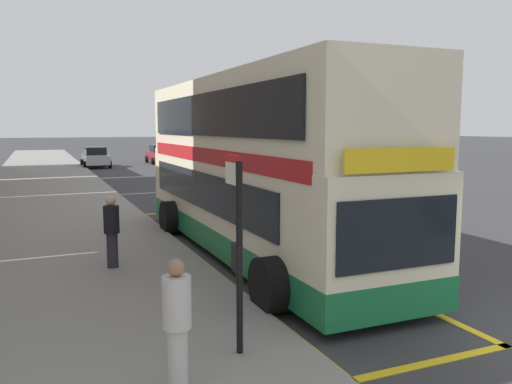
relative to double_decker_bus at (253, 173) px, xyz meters
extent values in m
plane|color=#333335|center=(2.46, 24.55, -2.07)|extent=(260.00, 260.00, 0.00)
cube|color=gray|center=(-4.54, 24.55, -2.00)|extent=(6.00, 76.00, 0.14)
cube|color=beige|center=(0.01, 0.01, -0.72)|extent=(2.50, 11.41, 2.30)
cube|color=beige|center=(0.01, 0.01, 1.38)|extent=(2.47, 11.18, 1.90)
cube|color=#196B3D|center=(0.01, 0.01, -1.57)|extent=(2.52, 11.43, 0.60)
cube|color=#B2191E|center=(0.01, 0.01, 0.45)|extent=(2.53, 10.50, 0.36)
cube|color=black|center=(-1.26, 0.41, -0.42)|extent=(0.04, 9.13, 0.90)
cube|color=black|center=(-1.26, 0.01, 1.43)|extent=(0.04, 10.04, 1.00)
cube|color=black|center=(0.01, -5.71, -0.47)|extent=(2.20, 0.04, 1.10)
cube|color=yellow|center=(0.01, -5.71, 0.65)|extent=(2.00, 0.04, 0.36)
cylinder|color=black|center=(-1.33, -4.10, -1.57)|extent=(0.56, 1.00, 1.00)
cylinder|color=black|center=(1.35, -4.10, -1.57)|extent=(0.56, 1.00, 1.00)
cylinder|color=black|center=(-1.33, 3.15, -1.57)|extent=(0.56, 1.00, 1.00)
cylinder|color=black|center=(1.35, 3.15, -1.57)|extent=(0.56, 1.00, 1.00)
cube|color=gold|center=(-1.46, 0.12, -2.06)|extent=(0.16, 13.77, 0.01)
cube|color=gold|center=(1.22, 0.12, -2.06)|extent=(0.16, 13.77, 0.01)
cube|color=gold|center=(-0.12, -6.69, -2.06)|extent=(2.85, 0.16, 0.01)
cube|color=gold|center=(-0.12, 6.92, -2.06)|extent=(2.85, 0.16, 0.01)
cylinder|color=black|center=(-2.55, -5.64, -0.61)|extent=(0.09, 0.09, 2.62)
cube|color=silver|center=(-2.55, -5.38, 0.52)|extent=(0.05, 0.42, 0.30)
cube|color=red|center=(-2.55, -5.38, 0.72)|extent=(0.05, 0.42, 0.10)
cube|color=black|center=(-2.55, -5.54, -0.63)|extent=(0.06, 0.28, 0.40)
cube|color=#B2B5BA|center=(-0.69, 30.83, -1.41)|extent=(1.76, 4.20, 0.72)
cube|color=black|center=(-0.69, 30.73, -0.75)|extent=(1.52, 1.90, 0.60)
cylinder|color=black|center=(-1.62, 32.13, -1.77)|extent=(0.22, 0.60, 0.60)
cylinder|color=black|center=(0.25, 32.13, -1.77)|extent=(0.22, 0.60, 0.60)
cylinder|color=black|center=(-1.62, 29.53, -1.77)|extent=(0.22, 0.60, 0.60)
cylinder|color=black|center=(0.25, 29.53, -1.77)|extent=(0.22, 0.60, 0.60)
cube|color=maroon|center=(5.07, 33.46, -1.41)|extent=(1.76, 4.20, 0.72)
cube|color=black|center=(5.07, 33.36, -0.75)|extent=(1.52, 1.90, 0.60)
cylinder|color=black|center=(4.13, 34.76, -1.77)|extent=(0.22, 0.60, 0.60)
cylinder|color=black|center=(6.00, 34.76, -1.77)|extent=(0.22, 0.60, 0.60)
cylinder|color=black|center=(4.13, 32.16, -1.77)|extent=(0.22, 0.60, 0.60)
cylinder|color=black|center=(6.00, 32.16, -1.77)|extent=(0.22, 0.60, 0.60)
cube|color=slate|center=(7.20, 13.80, -1.41)|extent=(1.76, 4.20, 0.72)
cube|color=black|center=(7.20, 13.70, -0.75)|extent=(1.52, 1.90, 0.60)
cylinder|color=black|center=(6.27, 15.10, -1.77)|extent=(0.22, 0.60, 0.60)
cylinder|color=black|center=(8.14, 15.10, -1.77)|extent=(0.22, 0.60, 0.60)
cylinder|color=black|center=(6.27, 12.50, -1.77)|extent=(0.22, 0.60, 0.60)
cylinder|color=black|center=(8.14, 12.50, -1.77)|extent=(0.22, 0.60, 0.60)
cylinder|color=#26262D|center=(-3.56, -0.50, -1.54)|extent=(0.24, 0.24, 0.76)
cylinder|color=black|center=(-3.56, -0.50, -0.86)|extent=(0.34, 0.34, 0.60)
sphere|color=tan|center=(-3.56, -0.50, -0.46)|extent=(0.20, 0.20, 0.20)
cylinder|color=#B7B2AD|center=(-3.59, -6.31, -1.54)|extent=(0.24, 0.24, 0.77)
cylinder|color=#B7B2AD|center=(-3.59, -6.31, -0.85)|extent=(0.34, 0.34, 0.61)
sphere|color=#8C664C|center=(-3.59, -6.31, -0.44)|extent=(0.21, 0.21, 0.21)
camera|label=1|loc=(-4.99, -11.93, 1.14)|focal=36.26mm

